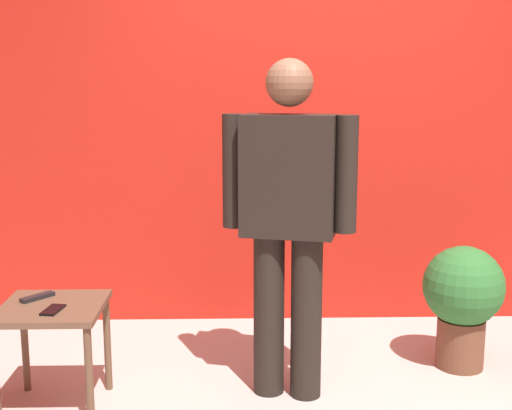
{
  "coord_description": "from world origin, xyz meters",
  "views": [
    {
      "loc": [
        -0.48,
        -2.79,
        1.56
      ],
      "look_at": [
        -0.39,
        0.55,
        0.95
      ],
      "focal_mm": 46.86,
      "sensor_mm": 36.0,
      "label": 1
    }
  ],
  "objects_px": {
    "standing_person": "(288,213)",
    "potted_plant": "(463,296)",
    "side_table": "(53,322)",
    "tv_remote": "(37,297)",
    "cell_phone": "(53,310)"
  },
  "relations": [
    {
      "from": "standing_person",
      "to": "potted_plant",
      "type": "distance_m",
      "value": 1.16
    },
    {
      "from": "standing_person",
      "to": "side_table",
      "type": "bearing_deg",
      "value": -172.78
    },
    {
      "from": "standing_person",
      "to": "potted_plant",
      "type": "bearing_deg",
      "value": 16.86
    },
    {
      "from": "standing_person",
      "to": "tv_remote",
      "type": "bearing_deg",
      "value": -177.54
    },
    {
      "from": "potted_plant",
      "to": "side_table",
      "type": "bearing_deg",
      "value": -168.19
    },
    {
      "from": "cell_phone",
      "to": "tv_remote",
      "type": "height_order",
      "value": "tv_remote"
    },
    {
      "from": "cell_phone",
      "to": "tv_remote",
      "type": "xyz_separation_m",
      "value": [
        -0.12,
        0.17,
        0.01
      ]
    },
    {
      "from": "standing_person",
      "to": "tv_remote",
      "type": "relative_size",
      "value": 9.86
    },
    {
      "from": "standing_person",
      "to": "side_table",
      "type": "xyz_separation_m",
      "value": [
        -1.13,
        -0.14,
        -0.5
      ]
    },
    {
      "from": "side_table",
      "to": "cell_phone",
      "type": "relative_size",
      "value": 3.67
    },
    {
      "from": "side_table",
      "to": "potted_plant",
      "type": "bearing_deg",
      "value": 11.81
    },
    {
      "from": "side_table",
      "to": "potted_plant",
      "type": "distance_m",
      "value": 2.16
    },
    {
      "from": "standing_person",
      "to": "cell_phone",
      "type": "bearing_deg",
      "value": -168.35
    },
    {
      "from": "potted_plant",
      "to": "cell_phone",
      "type": "bearing_deg",
      "value": -165.85
    },
    {
      "from": "standing_person",
      "to": "cell_phone",
      "type": "distance_m",
      "value": 1.19
    }
  ]
}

